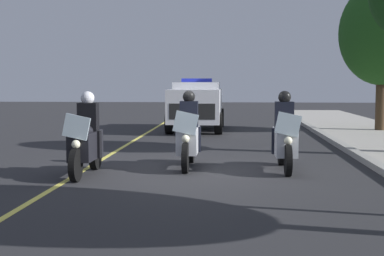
{
  "coord_description": "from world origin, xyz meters",
  "views": [
    {
      "loc": [
        11.69,
        0.88,
        1.91
      ],
      "look_at": [
        -0.2,
        0.0,
        0.9
      ],
      "focal_mm": 50.93,
      "sensor_mm": 36.0,
      "label": 1
    }
  ],
  "objects_px": {
    "police_motorcycle_lead_right": "(188,136)",
    "police_motorcycle_trailing": "(285,138)",
    "police_motorcycle_lead_left": "(86,141)",
    "tree_far_back": "(383,33)",
    "police_suv": "(197,103)"
  },
  "relations": [
    {
      "from": "police_motorcycle_lead_right",
      "to": "police_motorcycle_lead_left",
      "type": "bearing_deg",
      "value": -59.92
    },
    {
      "from": "tree_far_back",
      "to": "police_motorcycle_trailing",
      "type": "bearing_deg",
      "value": -25.81
    },
    {
      "from": "police_motorcycle_trailing",
      "to": "police_motorcycle_lead_right",
      "type": "bearing_deg",
      "value": -95.99
    },
    {
      "from": "police_suv",
      "to": "police_motorcycle_lead_left",
      "type": "bearing_deg",
      "value": -8.53
    },
    {
      "from": "police_motorcycle_lead_left",
      "to": "tree_far_back",
      "type": "bearing_deg",
      "value": 139.86
    },
    {
      "from": "police_motorcycle_lead_left",
      "to": "tree_far_back",
      "type": "relative_size",
      "value": 0.38
    },
    {
      "from": "police_motorcycle_lead_right",
      "to": "tree_far_back",
      "type": "bearing_deg",
      "value": 143.89
    },
    {
      "from": "police_motorcycle_lead_left",
      "to": "tree_far_back",
      "type": "xyz_separation_m",
      "value": [
        -10.19,
        8.59,
        3.02
      ]
    },
    {
      "from": "police_motorcycle_lead_right",
      "to": "police_motorcycle_trailing",
      "type": "distance_m",
      "value": 2.12
    },
    {
      "from": "tree_far_back",
      "to": "police_motorcycle_lead_left",
      "type": "bearing_deg",
      "value": -40.14
    },
    {
      "from": "police_suv",
      "to": "tree_far_back",
      "type": "distance_m",
      "value": 7.51
    },
    {
      "from": "police_motorcycle_lead_right",
      "to": "police_motorcycle_trailing",
      "type": "bearing_deg",
      "value": 84.01
    },
    {
      "from": "police_motorcycle_lead_right",
      "to": "police_motorcycle_trailing",
      "type": "height_order",
      "value": "same"
    },
    {
      "from": "police_motorcycle_lead_left",
      "to": "police_suv",
      "type": "relative_size",
      "value": 0.44
    },
    {
      "from": "police_motorcycle_lead_left",
      "to": "police_motorcycle_trailing",
      "type": "bearing_deg",
      "value": 102.86
    }
  ]
}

